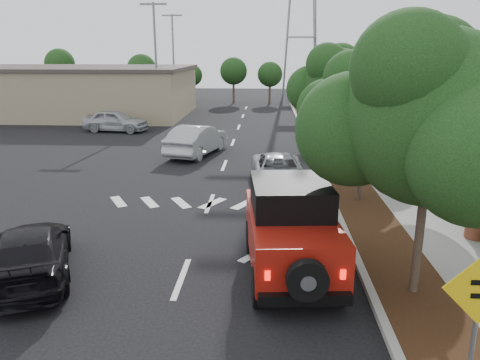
# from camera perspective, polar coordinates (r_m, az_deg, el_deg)

# --- Properties ---
(ground) EXTENTS (120.00, 120.00, 0.00)m
(ground) POSITION_cam_1_polar(r_m,az_deg,el_deg) (12.17, -7.15, -11.82)
(ground) COLOR black
(ground) RESTS_ON ground
(curb) EXTENTS (0.20, 70.00, 0.15)m
(curb) POSITION_cam_1_polar(r_m,az_deg,el_deg) (23.40, 9.36, 1.80)
(curb) COLOR #9E9B93
(curb) RESTS_ON ground
(planting_strip) EXTENTS (1.80, 70.00, 0.12)m
(planting_strip) POSITION_cam_1_polar(r_m,az_deg,el_deg) (23.53, 11.78, 1.71)
(planting_strip) COLOR black
(planting_strip) RESTS_ON ground
(sidewalk) EXTENTS (2.00, 70.00, 0.12)m
(sidewalk) POSITION_cam_1_polar(r_m,az_deg,el_deg) (23.89, 16.29, 1.62)
(sidewalk) COLOR gray
(sidewalk) RESTS_ON ground
(hedge) EXTENTS (0.80, 70.00, 0.80)m
(hedge) POSITION_cam_1_polar(r_m,az_deg,el_deg) (24.17, 19.59, 2.32)
(hedge) COLOR black
(hedge) RESTS_ON ground
(commercial_building) EXTENTS (22.00, 12.00, 4.00)m
(commercial_building) POSITION_cam_1_polar(r_m,az_deg,el_deg) (44.60, -20.97, 10.00)
(commercial_building) COLOR gray
(commercial_building) RESTS_ON ground
(transmission_tower) EXTENTS (7.00, 4.00, 28.00)m
(transmission_tower) POSITION_cam_1_polar(r_m,az_deg,el_deg) (59.00, 7.21, 10.07)
(transmission_tower) COLOR slate
(transmission_tower) RESTS_ON ground
(street_tree_near) EXTENTS (3.80, 3.80, 5.92)m
(street_tree_near) POSITION_cam_1_polar(r_m,az_deg,el_deg) (12.06, 20.30, -13.01)
(street_tree_near) COLOR black
(street_tree_near) RESTS_ON ground
(street_tree_mid) EXTENTS (3.20, 3.20, 5.32)m
(street_tree_mid) POSITION_cam_1_polar(r_m,az_deg,el_deg) (18.33, 14.17, -2.61)
(street_tree_mid) COLOR black
(street_tree_mid) RESTS_ON ground
(street_tree_far) EXTENTS (3.40, 3.40, 5.62)m
(street_tree_far) POSITION_cam_1_polar(r_m,az_deg,el_deg) (24.51, 11.45, 2.14)
(street_tree_far) COLOR black
(street_tree_far) RESTS_ON ground
(light_pole_a) EXTENTS (2.00, 0.22, 9.00)m
(light_pole_a) POSITION_cam_1_polar(r_m,az_deg,el_deg) (38.02, -9.87, 6.95)
(light_pole_a) COLOR slate
(light_pole_a) RESTS_ON ground
(light_pole_b) EXTENTS (2.00, 0.22, 9.00)m
(light_pole_b) POSITION_cam_1_polar(r_m,az_deg,el_deg) (49.86, -7.90, 9.05)
(light_pole_b) COLOR slate
(light_pole_b) RESTS_ON ground
(red_jeep) EXTENTS (2.44, 4.81, 2.40)m
(red_jeep) POSITION_cam_1_polar(r_m,az_deg,el_deg) (12.02, 6.13, -5.77)
(red_jeep) COLOR black
(red_jeep) RESTS_ON ground
(silver_suv_ahead) EXTENTS (2.46, 4.79, 1.29)m
(silver_suv_ahead) POSITION_cam_1_polar(r_m,az_deg,el_deg) (19.76, 4.75, 1.10)
(silver_suv_ahead) COLOR #B1B3B9
(silver_suv_ahead) RESTS_ON ground
(black_suv_oncoming) EXTENTS (3.47, 4.96, 1.33)m
(black_suv_oncoming) POSITION_cam_1_polar(r_m,az_deg,el_deg) (13.03, -24.16, -8.01)
(black_suv_oncoming) COLOR black
(black_suv_oncoming) RESTS_ON ground
(silver_sedan_oncoming) EXTENTS (3.02, 5.25, 1.64)m
(silver_sedan_oncoming) POSITION_cam_1_polar(r_m,az_deg,el_deg) (25.76, -5.28, 4.89)
(silver_sedan_oncoming) COLOR #A2A6AA
(silver_sedan_oncoming) RESTS_ON ground
(parked_suv) EXTENTS (4.72, 2.46, 1.53)m
(parked_suv) POSITION_cam_1_polar(r_m,az_deg,el_deg) (34.22, -14.95, 7.00)
(parked_suv) COLOR #AAAEB2
(parked_suv) RESTS_ON ground
(speed_hump_sign) EXTENTS (1.20, 0.10, 2.55)m
(speed_hump_sign) POSITION_cam_1_polar(r_m,az_deg,el_deg) (8.30, 27.12, -13.63)
(speed_hump_sign) COLOR slate
(speed_hump_sign) RESTS_ON ground
(terracotta_planter) EXTENTS (0.72, 0.72, 1.26)m
(terracotta_planter) POSITION_cam_1_polar(r_m,az_deg,el_deg) (15.59, 26.96, -3.81)
(terracotta_planter) COLOR brown
(terracotta_planter) RESTS_ON ground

